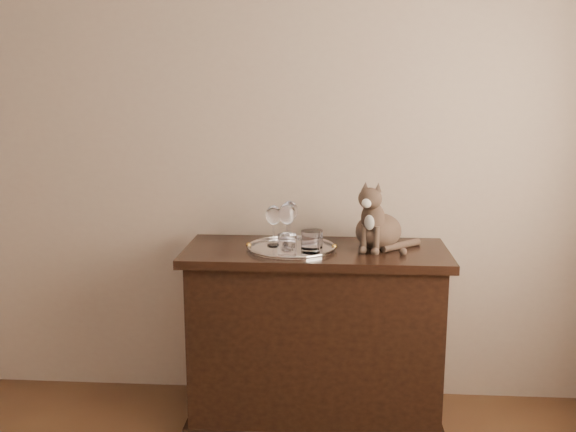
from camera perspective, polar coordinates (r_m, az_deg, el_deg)
name	(u,v)px	position (r m, az deg, el deg)	size (l,w,h in m)	color
wall_back	(197,133)	(3.22, -8.08, 7.32)	(4.00, 0.10, 2.70)	tan
sideboard	(315,337)	(3.06, 2.42, -10.66)	(1.20, 0.50, 0.85)	black
tray	(291,249)	(2.91, 0.30, -2.92)	(0.40, 0.40, 0.01)	silver
wine_glass_a	(273,226)	(2.93, -1.30, -0.86)	(0.07, 0.07, 0.19)	white
wine_glass_b	(290,222)	(2.98, 0.16, -0.54)	(0.08, 0.08, 0.20)	white
wine_glass_d	(287,225)	(2.89, -0.09, -0.84)	(0.08, 0.08, 0.21)	white
tumbler_a	(311,242)	(2.82, 2.02, -2.30)	(0.09, 0.09, 0.10)	white
tumbler_b	(287,245)	(2.78, -0.09, -2.58)	(0.08, 0.08, 0.09)	white
tumbler_c	(315,239)	(2.91, 2.39, -2.04)	(0.07, 0.07, 0.08)	silver
cat	(379,214)	(2.94, 8.09, 0.20)	(0.32, 0.29, 0.32)	#47382A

